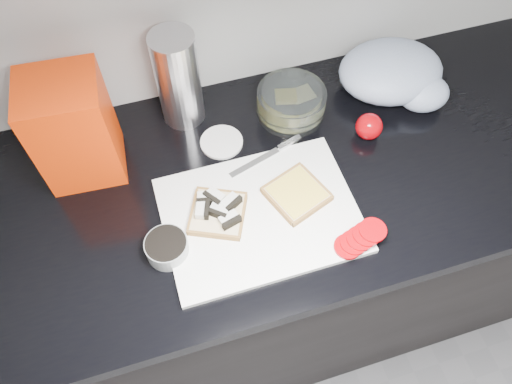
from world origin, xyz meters
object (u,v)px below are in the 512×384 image
bread_bag (74,129)px  steel_canister (178,80)px  cutting_board (260,215)px  glass_bowl (291,103)px

bread_bag → steel_canister: bearing=22.9°
cutting_board → glass_bowl: 0.30m
glass_bowl → steel_canister: (-0.25, 0.07, 0.08)m
bread_bag → steel_canister: size_ratio=1.05×
bread_bag → steel_canister: 0.25m
cutting_board → bread_bag: bearing=143.3°
cutting_board → steel_canister: 0.35m
glass_bowl → bread_bag: (-0.48, -0.01, 0.09)m
cutting_board → steel_canister: steel_canister is taller
glass_bowl → steel_canister: 0.27m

